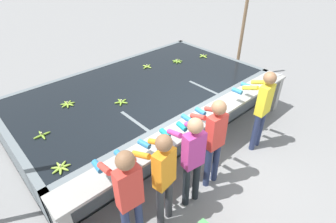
{
  "coord_description": "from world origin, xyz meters",
  "views": [
    {
      "loc": [
        -3.05,
        -2.22,
        3.65
      ],
      "look_at": [
        0.0,
        1.09,
        0.65
      ],
      "focal_mm": 28.0,
      "sensor_mm": 36.0,
      "label": 1
    }
  ],
  "objects": [
    {
      "name": "worker_0",
      "position": [
        -1.97,
        -0.32,
        1.03
      ],
      "size": [
        0.45,
        0.73,
        1.71
      ],
      "color": "navy",
      "rests_on": "ground"
    },
    {
      "name": "banana_bunch_floating_1",
      "position": [
        -0.75,
        1.64,
        0.94
      ],
      "size": [
        0.28,
        0.27,
        0.08
      ],
      "color": "#7FAD33",
      "rests_on": "wash_tank"
    },
    {
      "name": "worker_3",
      "position": [
        -0.32,
        -0.33,
        1.02
      ],
      "size": [
        0.43,
        0.72,
        1.69
      ],
      "color": "navy",
      "rests_on": "ground"
    },
    {
      "name": "banana_bunch_floating_0",
      "position": [
        0.69,
        2.63,
        0.94
      ],
      "size": [
        0.28,
        0.28,
        0.08
      ],
      "color": "#9EC642",
      "rests_on": "wash_tank"
    },
    {
      "name": "banana_bunch_floating_5",
      "position": [
        -1.56,
        2.29,
        0.94
      ],
      "size": [
        0.28,
        0.28,
        0.08
      ],
      "color": "#8CB738",
      "rests_on": "wash_tank"
    },
    {
      "name": "worker_2",
      "position": [
        -0.87,
        -0.37,
        0.99
      ],
      "size": [
        0.47,
        0.73,
        1.66
      ],
      "color": "#1E2328",
      "rests_on": "ground"
    },
    {
      "name": "wash_tank",
      "position": [
        0.0,
        1.98,
        0.46
      ],
      "size": [
        5.56,
        3.07,
        0.93
      ],
      "color": "slate",
      "rests_on": "ground"
    },
    {
      "name": "knife_0",
      "position": [
        -1.07,
        0.17,
        0.94
      ],
      "size": [
        0.23,
        0.3,
        0.02
      ],
      "color": "silver",
      "rests_on": "work_ledge"
    },
    {
      "name": "work_ledge",
      "position": [
        0.0,
        0.23,
        0.68
      ],
      "size": [
        5.56,
        0.45,
        0.93
      ],
      "color": "#9E9E99",
      "rests_on": "ground"
    },
    {
      "name": "banana_bunch_floating_3",
      "position": [
        -2.38,
        0.74,
        0.94
      ],
      "size": [
        0.28,
        0.27,
        0.08
      ],
      "color": "#93BC3D",
      "rests_on": "wash_tank"
    },
    {
      "name": "support_post_right",
      "position": [
        3.55,
        1.83,
        1.6
      ],
      "size": [
        0.09,
        0.09,
        3.2
      ],
      "color": "#846647",
      "rests_on": "ground"
    },
    {
      "name": "banana_bunch_floating_6",
      "position": [
        1.49,
        2.35,
        0.94
      ],
      "size": [
        0.28,
        0.27,
        0.08
      ],
      "color": "#75A333",
      "rests_on": "wash_tank"
    },
    {
      "name": "worker_4",
      "position": [
        1.09,
        -0.35,
        1.03
      ],
      "size": [
        0.42,
        0.72,
        1.7
      ],
      "color": "navy",
      "rests_on": "ground"
    },
    {
      "name": "worker_1",
      "position": [
        -1.43,
        -0.35,
        1.0
      ],
      "size": [
        0.48,
        0.74,
        1.66
      ],
      "color": "#38383D",
      "rests_on": "ground"
    },
    {
      "name": "banana_bunch_floating_2",
      "position": [
        2.27,
        2.13,
        0.94
      ],
      "size": [
        0.28,
        0.28,
        0.08
      ],
      "color": "#9EC642",
      "rests_on": "wash_tank"
    },
    {
      "name": "knife_1",
      "position": [
        2.59,
        0.16,
        0.94
      ],
      "size": [
        0.35,
        0.08,
        0.02
      ],
      "color": "silver",
      "rests_on": "work_ledge"
    },
    {
      "name": "ground_plane",
      "position": [
        0.0,
        0.0,
        0.0
      ],
      "size": [
        80.0,
        80.0,
        0.0
      ],
      "primitive_type": "plane",
      "color": "gray",
      "rests_on": "ground"
    },
    {
      "name": "banana_bunch_floating_4",
      "position": [
        -2.3,
        1.66,
        0.94
      ],
      "size": [
        0.28,
        0.28,
        0.08
      ],
      "color": "#7FAD33",
      "rests_on": "wash_tank"
    }
  ]
}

